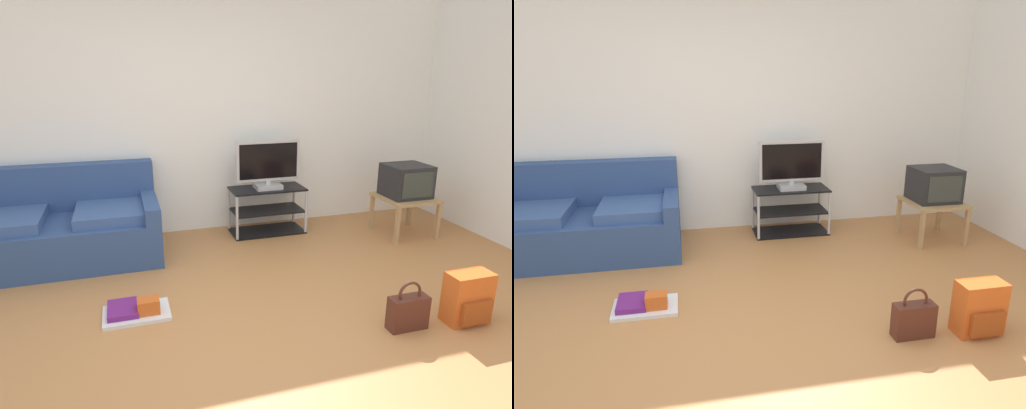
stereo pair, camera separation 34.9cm
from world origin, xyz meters
TOP-DOWN VIEW (x-y plane):
  - ground_plane at (0.00, 0.00)m, footprint 9.00×9.80m
  - wall_back at (0.00, 2.45)m, footprint 9.00×0.10m
  - couch at (-1.31, 1.95)m, footprint 1.77×0.94m
  - tv_stand at (0.79, 2.09)m, footprint 0.81×0.39m
  - flat_tv at (0.79, 2.06)m, footprint 0.71×0.22m
  - side_table at (2.21, 1.59)m, footprint 0.56×0.56m
  - crt_tv at (2.21, 1.61)m, footprint 0.45×0.42m
  - backpack at (1.57, -0.11)m, footprint 0.32×0.24m
  - handbag at (1.11, -0.07)m, footprint 0.28×0.11m
  - floor_tray at (-0.71, 0.67)m, footprint 0.49×0.33m

SIDE VIEW (x-z plane):
  - ground_plane at x=0.00m, z-range -0.02..0.00m
  - floor_tray at x=-0.71m, z-range -0.03..0.11m
  - handbag at x=1.11m, z-range -0.05..0.32m
  - backpack at x=1.57m, z-range 0.00..0.38m
  - tv_stand at x=0.79m, z-range 0.00..0.51m
  - couch at x=-1.31m, z-range -0.12..0.74m
  - side_table at x=2.21m, z-range 0.15..0.58m
  - crt_tv at x=2.21m, z-range 0.43..0.78m
  - flat_tv at x=0.79m, z-range 0.51..1.03m
  - wall_back at x=0.00m, z-range 0.00..2.70m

